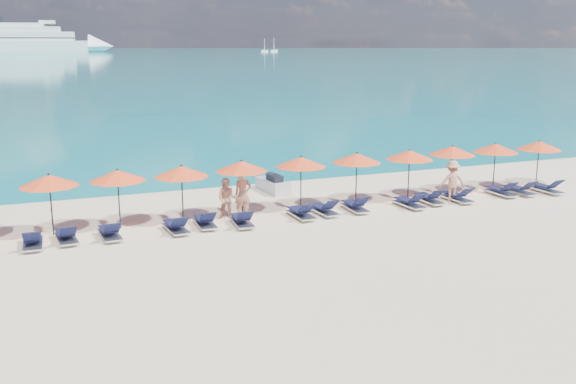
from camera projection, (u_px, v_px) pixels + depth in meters
name	position (u px, v px, depth m)	size (l,w,h in m)	color
ground	(320.00, 244.00, 22.14)	(1400.00, 1400.00, 0.00)	beige
sea	(36.00, 51.00, 619.08)	(1600.00, 1300.00, 0.01)	#1FA9B2
cruise_ship	(39.00, 41.00, 534.22)	(122.29, 42.31, 33.65)	white
sailboat_near	(274.00, 50.00, 543.96)	(6.31, 2.10, 11.57)	white
sailboat_far	(265.00, 51.00, 534.90)	(6.07, 2.02, 11.13)	white
jetski	(273.00, 185.00, 29.92)	(1.03, 2.32, 0.81)	silver
beachgoer_a	(243.00, 194.00, 25.40)	(0.68, 0.45, 1.87)	tan
beachgoer_b	(227.00, 199.00, 25.06)	(0.80, 0.46, 1.65)	tan
beachgoer_c	(452.00, 181.00, 27.98)	(1.16, 0.54, 1.80)	tan
umbrella_2	(49.00, 181.00, 22.72)	(2.10, 2.10, 2.28)	black
umbrella_3	(117.00, 175.00, 23.58)	(2.10, 2.10, 2.28)	black
umbrella_4	(181.00, 171.00, 24.34)	(2.10, 2.10, 2.28)	black
umbrella_5	(242.00, 166.00, 25.38)	(2.10, 2.10, 2.28)	black
umbrella_6	(301.00, 162.00, 26.31)	(2.10, 2.10, 2.28)	black
umbrella_7	(357.00, 158.00, 27.20)	(2.10, 2.10, 2.28)	black
umbrella_8	(410.00, 155.00, 27.95)	(2.10, 2.10, 2.28)	black
umbrella_9	(452.00, 151.00, 29.05)	(2.10, 2.10, 2.28)	black
umbrella_10	(496.00, 148.00, 29.79)	(2.10, 2.10, 2.28)	black
umbrella_11	(539.00, 145.00, 30.55)	(2.10, 2.10, 2.28)	black
lounger_3	(33.00, 241.00, 21.69)	(0.67, 1.72, 0.66)	silver
lounger_4	(66.00, 236.00, 22.28)	(0.76, 1.75, 0.66)	silver
lounger_5	(110.00, 232.00, 22.68)	(0.72, 1.74, 0.66)	silver
lounger_6	(176.00, 226.00, 23.44)	(0.75, 1.74, 0.66)	silver
lounger_7	(205.00, 221.00, 24.11)	(0.67, 1.72, 0.66)	silver
lounger_8	(242.00, 220.00, 24.26)	(0.74, 1.74, 0.66)	silver
lounger_9	(301.00, 212.00, 25.35)	(0.66, 1.71, 0.66)	silver
lounger_10	(324.00, 209.00, 25.89)	(0.74, 1.74, 0.66)	silver
lounger_11	(355.00, 206.00, 26.40)	(0.70, 1.73, 0.66)	silver
lounger_12	(409.00, 202.00, 26.99)	(0.73, 1.74, 0.66)	silver
lounger_13	(429.00, 198.00, 27.69)	(0.63, 1.70, 0.66)	silver
lounger_14	(457.00, 197.00, 27.99)	(0.71, 1.73, 0.66)	silver
lounger_15	(501.00, 191.00, 29.09)	(0.62, 1.70, 0.66)	silver
lounger_16	(520.00, 190.00, 29.31)	(0.71, 1.73, 0.66)	silver
lounger_17	(547.00, 188.00, 29.65)	(0.64, 1.71, 0.66)	silver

